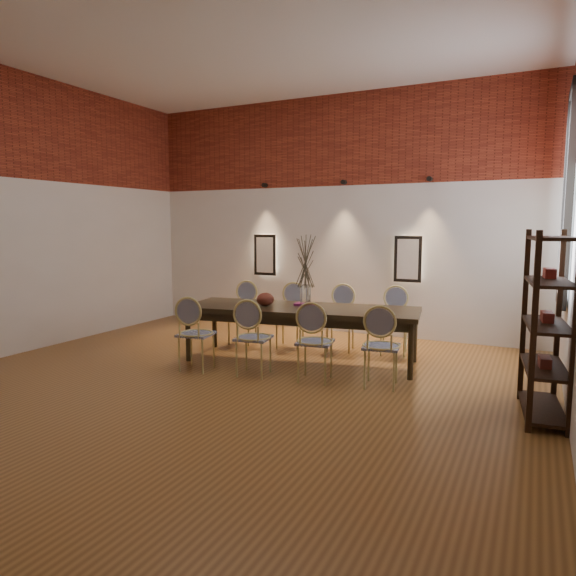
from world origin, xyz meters
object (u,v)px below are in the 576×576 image
at_px(chair_far_c, 341,319).
at_px(book, 305,304).
at_px(chair_far_a, 242,314).
at_px(chair_far_d, 394,322).
at_px(bowl, 265,299).
at_px(chair_near_c, 315,342).
at_px(shelving_rack, 547,325).
at_px(chair_near_a, 196,334).
at_px(chair_near_b, 254,338).
at_px(chair_far_b, 290,316).
at_px(vase, 305,296).
at_px(dining_table, 301,334).
at_px(chair_near_d, 381,346).

distance_m(chair_far_c, book, 0.79).
bearing_deg(chair_far_a, chair_far_d, -180.00).
height_order(bowl, book, bowl).
xyz_separation_m(chair_near_c, shelving_rack, (2.43, -0.10, 0.43)).
distance_m(chair_near_a, chair_far_a, 1.56).
xyz_separation_m(chair_near_b, chair_far_c, (0.52, 1.66, 0.00)).
height_order(chair_near_c, chair_far_b, same).
distance_m(chair_near_b, vase, 1.00).
bearing_deg(chair_far_d, shelving_rack, 128.22).
bearing_deg(vase, chair_near_b, -110.78).
bearing_deg(chair_near_c, bowl, 140.32).
relative_size(dining_table, shelving_rack, 1.73).
xyz_separation_m(dining_table, chair_far_d, (1.03, 0.95, 0.09)).
xyz_separation_m(chair_near_d, vase, (-1.22, 0.60, 0.43)).
relative_size(chair_far_a, chair_far_b, 1.00).
distance_m(dining_table, chair_near_a, 1.41).
relative_size(chair_far_b, chair_far_d, 1.00).
bearing_deg(chair_far_c, chair_near_a, 45.09).
relative_size(chair_near_a, chair_near_b, 1.00).
bearing_deg(bowl, chair_far_a, 138.21).
bearing_deg(vase, chair_far_c, 76.18).
xyz_separation_m(chair_near_a, chair_near_c, (1.53, 0.25, 0.00)).
xyz_separation_m(chair_far_d, bowl, (-1.50, -1.08, 0.37)).
relative_size(bowl, book, 0.92).
xyz_separation_m(chair_near_a, chair_near_b, (0.77, 0.12, 0.00)).
distance_m(bowl, book, 0.54).
xyz_separation_m(chair_near_b, chair_near_c, (0.77, 0.12, 0.00)).
distance_m(chair_far_d, vase, 1.42).
distance_m(chair_far_b, book, 0.80).
bearing_deg(chair_near_a, chair_near_b, 0.00).
bearing_deg(chair_near_d, chair_far_a, 146.23).
height_order(chair_near_b, chair_near_c, same).
relative_size(chair_near_d, bowl, 3.92).
height_order(chair_near_b, chair_far_d, same).
bearing_deg(book, vase, -61.99).
relative_size(chair_near_b, chair_near_d, 1.00).
bearing_deg(vase, chair_far_b, 128.95).
height_order(chair_near_c, chair_far_c, same).
bearing_deg(shelving_rack, chair_near_d, 166.41).
bearing_deg(chair_far_d, book, 28.58).
bearing_deg(chair_far_a, vase, 147.52).
distance_m(chair_near_d, chair_far_b, 2.20).
bearing_deg(chair_near_a, shelving_rack, -6.95).
height_order(chair_far_a, shelving_rack, shelving_rack).
relative_size(dining_table, chair_near_c, 3.31).
bearing_deg(chair_near_a, chair_far_c, 45.09).
relative_size(chair_near_b, chair_far_a, 1.00).
relative_size(chair_near_d, chair_far_b, 1.00).
xyz_separation_m(chair_near_a, shelving_rack, (3.96, 0.15, 0.43)).
relative_size(chair_near_b, shelving_rack, 0.52).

